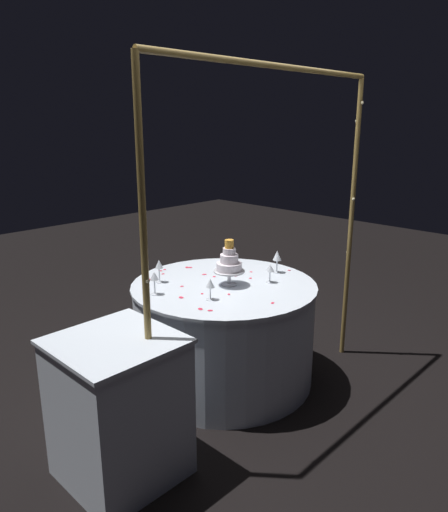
# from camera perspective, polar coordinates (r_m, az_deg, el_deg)

# --- Properties ---
(ground_plane) EXTENTS (12.00, 12.00, 0.00)m
(ground_plane) POSITION_cam_1_polar(r_m,az_deg,el_deg) (3.75, 0.00, -14.13)
(ground_plane) COLOR black
(decorative_arch) EXTENTS (2.02, 0.06, 2.19)m
(decorative_arch) POSITION_cam_1_polar(r_m,az_deg,el_deg) (3.01, 5.79, 7.20)
(decorative_arch) COLOR olive
(decorative_arch) RESTS_ON ground
(main_table) EXTENTS (1.32, 1.32, 0.75)m
(main_table) POSITION_cam_1_polar(r_m,az_deg,el_deg) (3.58, 0.00, -8.95)
(main_table) COLOR silver
(main_table) RESTS_ON ground
(side_table) EXTENTS (0.60, 0.60, 0.80)m
(side_table) POSITION_cam_1_polar(r_m,az_deg,el_deg) (2.73, -12.31, -17.20)
(side_table) COLOR silver
(side_table) RESTS_ON ground
(tiered_cake) EXTENTS (0.22, 0.22, 0.33)m
(tiered_cake) POSITION_cam_1_polar(r_m,az_deg,el_deg) (3.37, 0.62, -0.84)
(tiered_cake) COLOR silver
(tiered_cake) RESTS_ON main_table
(wine_glass_0) EXTENTS (0.06, 0.06, 0.15)m
(wine_glass_0) POSITION_cam_1_polar(r_m,az_deg,el_deg) (3.11, -1.64, -3.37)
(wine_glass_0) COLOR silver
(wine_glass_0) RESTS_ON main_table
(wine_glass_1) EXTENTS (0.06, 0.06, 0.17)m
(wine_glass_1) POSITION_cam_1_polar(r_m,az_deg,el_deg) (3.47, -7.69, -1.11)
(wine_glass_1) COLOR silver
(wine_glass_1) RESTS_ON main_table
(wine_glass_2) EXTENTS (0.06, 0.06, 0.16)m
(wine_glass_2) POSITION_cam_1_polar(r_m,az_deg,el_deg) (3.23, -8.24, -2.53)
(wine_glass_2) COLOR silver
(wine_glass_2) RESTS_ON main_table
(wine_glass_3) EXTENTS (0.07, 0.07, 0.17)m
(wine_glass_3) POSITION_cam_1_polar(r_m,az_deg,el_deg) (3.68, 6.31, -0.04)
(wine_glass_3) COLOR silver
(wine_glass_3) RESTS_ON main_table
(wine_glass_4) EXTENTS (0.06, 0.06, 0.14)m
(wine_glass_4) POSITION_cam_1_polar(r_m,az_deg,el_deg) (3.45, 5.47, -1.54)
(wine_glass_4) COLOR silver
(wine_glass_4) RESTS_ON main_table
(rose_petal_0) EXTENTS (0.04, 0.04, 0.00)m
(rose_petal_0) POSITION_cam_1_polar(r_m,az_deg,el_deg) (2.97, -1.64, -6.46)
(rose_petal_0) COLOR #E02D47
(rose_petal_0) RESTS_ON main_table
(rose_petal_1) EXTENTS (0.03, 0.03, 0.00)m
(rose_petal_1) POSITION_cam_1_polar(r_m,az_deg,el_deg) (3.23, 0.59, -4.54)
(rose_petal_1) COLOR #E02D47
(rose_petal_1) RESTS_ON main_table
(rose_petal_2) EXTENTS (0.03, 0.04, 0.00)m
(rose_petal_2) POSITION_cam_1_polar(r_m,az_deg,el_deg) (3.76, -7.53, -1.74)
(rose_petal_2) COLOR #E02D47
(rose_petal_2) RESTS_ON main_table
(rose_petal_3) EXTENTS (0.03, 0.02, 0.00)m
(rose_petal_3) POSITION_cam_1_polar(r_m,az_deg,el_deg) (3.40, -5.01, -3.60)
(rose_petal_3) COLOR #E02D47
(rose_petal_3) RESTS_ON main_table
(rose_petal_4) EXTENTS (0.04, 0.04, 0.00)m
(rose_petal_4) POSITION_cam_1_polar(r_m,az_deg,el_deg) (3.64, -2.34, -2.18)
(rose_petal_4) COLOR #E02D47
(rose_petal_4) RESTS_ON main_table
(rose_petal_5) EXTENTS (0.04, 0.03, 0.00)m
(rose_petal_5) POSITION_cam_1_polar(r_m,az_deg,el_deg) (3.10, 5.77, -5.54)
(rose_petal_5) COLOR #E02D47
(rose_petal_5) RESTS_ON main_table
(rose_petal_6) EXTENTS (0.03, 0.02, 0.00)m
(rose_petal_6) POSITION_cam_1_polar(r_m,az_deg,el_deg) (3.68, -7.22, -2.11)
(rose_petal_6) COLOR #E02D47
(rose_petal_6) RESTS_ON main_table
(rose_petal_7) EXTENTS (0.03, 0.03, 0.00)m
(rose_petal_7) POSITION_cam_1_polar(r_m,az_deg,el_deg) (3.78, 7.73, -1.67)
(rose_petal_7) COLOR #E02D47
(rose_petal_7) RESTS_ON main_table
(rose_petal_8) EXTENTS (0.04, 0.03, 0.00)m
(rose_petal_8) POSITION_cam_1_polar(r_m,az_deg,el_deg) (3.56, 3.16, -2.63)
(rose_petal_8) COLOR #E02D47
(rose_petal_8) RESTS_ON main_table
(rose_petal_9) EXTENTS (0.04, 0.05, 0.00)m
(rose_petal_9) POSITION_cam_1_polar(r_m,az_deg,el_deg) (3.83, -4.40, -1.34)
(rose_petal_9) COLOR #E02D47
(rose_petal_9) RESTS_ON main_table
(rose_petal_10) EXTENTS (0.04, 0.04, 0.00)m
(rose_petal_10) POSITION_cam_1_polar(r_m,az_deg,el_deg) (3.57, -8.86, -2.75)
(rose_petal_10) COLOR #E02D47
(rose_petal_10) RESTS_ON main_table
(rose_petal_11) EXTENTS (0.04, 0.04, 0.00)m
(rose_petal_11) POSITION_cam_1_polar(r_m,az_deg,el_deg) (3.75, 0.65, -1.66)
(rose_petal_11) COLOR #E02D47
(rose_petal_11) RESTS_ON main_table
(rose_petal_12) EXTENTS (0.03, 0.04, 0.00)m
(rose_petal_12) POSITION_cam_1_polar(r_m,az_deg,el_deg) (3.19, -5.09, -4.90)
(rose_petal_12) COLOR #E02D47
(rose_petal_12) RESTS_ON main_table
(rose_petal_13) EXTENTS (0.03, 0.02, 0.00)m
(rose_petal_13) POSITION_cam_1_polar(r_m,az_deg,el_deg) (3.79, -7.04, -1.60)
(rose_petal_13) COLOR #E02D47
(rose_petal_13) RESTS_ON main_table
(rose_petal_14) EXTENTS (0.03, 0.02, 0.00)m
(rose_petal_14) POSITION_cam_1_polar(r_m,az_deg,el_deg) (3.59, -1.18, -2.44)
(rose_petal_14) COLOR #E02D47
(rose_petal_14) RESTS_ON main_table
(rose_petal_15) EXTENTS (0.04, 0.03, 0.00)m
(rose_petal_15) POSITION_cam_1_polar(r_m,az_deg,el_deg) (3.61, 1.38, -2.36)
(rose_petal_15) COLOR #E02D47
(rose_petal_15) RESTS_ON main_table
(rose_petal_16) EXTENTS (0.02, 0.03, 0.00)m
(rose_petal_16) POSITION_cam_1_polar(r_m,az_deg,el_deg) (3.71, 3.22, -1.88)
(rose_petal_16) COLOR #E02D47
(rose_petal_16) RESTS_ON main_table
(rose_petal_17) EXTENTS (0.03, 0.03, 0.00)m
(rose_petal_17) POSITION_cam_1_polar(r_m,az_deg,el_deg) (3.63, 1.51, -2.24)
(rose_petal_17) COLOR #E02D47
(rose_petal_17) RESTS_ON main_table
(rose_petal_18) EXTENTS (0.03, 0.04, 0.00)m
(rose_petal_18) POSITION_cam_1_polar(r_m,az_deg,el_deg) (2.99, -2.81, -6.27)
(rose_petal_18) COLOR #E02D47
(rose_petal_18) RESTS_ON main_table
(rose_petal_19) EXTENTS (0.05, 0.05, 0.00)m
(rose_petal_19) POSITION_cam_1_polar(r_m,az_deg,el_deg) (3.82, -4.06, -1.35)
(rose_petal_19) COLOR #E02D47
(rose_petal_19) RESTS_ON main_table
(rose_petal_20) EXTENTS (0.02, 0.03, 0.00)m
(rose_petal_20) POSITION_cam_1_polar(r_m,az_deg,el_deg) (3.25, -2.60, -4.47)
(rose_petal_20) COLOR #E02D47
(rose_petal_20) RESTS_ON main_table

